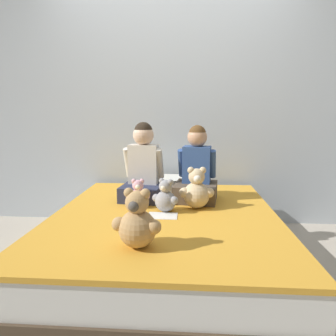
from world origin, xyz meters
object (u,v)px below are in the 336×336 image
(teddy_bear_at_foot_of_bed, at_px, (137,223))
(sign_card, at_px, (163,216))
(child_on_left, at_px, (143,168))
(teddy_bear_between_children, at_px, (166,198))
(bed, at_px, (165,241))
(pillow_at_headboard, at_px, (171,183))
(teddy_bear_held_by_right_child, at_px, (196,191))
(child_on_right, at_px, (196,171))
(teddy_bear_held_by_left_child, at_px, (138,195))

(teddy_bear_at_foot_of_bed, relative_size, sign_card, 1.56)
(child_on_left, xyz_separation_m, teddy_bear_between_children, (0.22, -0.36, -0.16))
(bed, xyz_separation_m, teddy_bear_at_foot_of_bed, (-0.10, -0.59, 0.36))
(pillow_at_headboard, distance_m, sign_card, 0.83)
(child_on_left, xyz_separation_m, teddy_bear_held_by_right_child, (0.45, -0.26, -0.13))
(child_on_right, height_order, teddy_bear_at_foot_of_bed, child_on_right)
(bed, relative_size, child_on_left, 2.90)
(teddy_bear_held_by_left_child, relative_size, sign_card, 1.07)
(teddy_bear_held_by_left_child, bearing_deg, teddy_bear_held_by_right_child, -7.83)
(sign_card, bearing_deg, teddy_bear_held_by_right_child, 40.57)
(bed, height_order, teddy_bear_held_by_right_child, teddy_bear_held_by_right_child)
(teddy_bear_between_children, bearing_deg, sign_card, -75.66)
(child_on_right, relative_size, teddy_bear_between_children, 2.51)
(pillow_at_headboard, bearing_deg, bed, -90.00)
(pillow_at_headboard, bearing_deg, teddy_bear_held_by_right_child, -69.43)
(bed, relative_size, teddy_bear_held_by_right_child, 5.86)
(teddy_bear_held_by_left_child, bearing_deg, child_on_right, 21.09)
(child_on_right, bearing_deg, teddy_bear_held_by_left_child, -143.06)
(bed, bearing_deg, teddy_bear_held_by_right_child, 30.32)
(bed, height_order, teddy_bear_held_by_left_child, teddy_bear_held_by_left_child)
(bed, xyz_separation_m, sign_card, (-0.01, -0.07, 0.22))
(teddy_bear_at_foot_of_bed, bearing_deg, pillow_at_headboard, 94.38)
(child_on_left, xyz_separation_m, teddy_bear_at_foot_of_bed, (0.12, -0.98, -0.13))
(child_on_left, bearing_deg, teddy_bear_between_children, -52.00)
(teddy_bear_held_by_right_child, bearing_deg, teddy_bear_held_by_left_child, 176.74)
(bed, relative_size, sign_card, 8.99)
(teddy_bear_at_foot_of_bed, bearing_deg, teddy_bear_between_children, 88.99)
(teddy_bear_between_children, xyz_separation_m, sign_card, (-0.02, -0.11, -0.10))
(teddy_bear_at_foot_of_bed, distance_m, pillow_at_headboard, 1.34)
(child_on_right, bearing_deg, teddy_bear_held_by_right_child, -83.18)
(child_on_right, bearing_deg, teddy_bear_between_children, -115.32)
(pillow_at_headboard, bearing_deg, sign_card, -90.83)
(child_on_right, distance_m, teddy_bear_between_children, 0.45)
(teddy_bear_held_by_left_child, xyz_separation_m, teddy_bear_held_by_right_child, (0.45, 0.00, 0.04))
(teddy_bear_between_children, bearing_deg, child_on_left, 144.50)
(child_on_left, xyz_separation_m, child_on_right, (0.45, -0.00, -0.03))
(bed, bearing_deg, sign_card, -99.27)
(teddy_bear_between_children, bearing_deg, teddy_bear_held_by_left_child, 178.89)
(child_on_left, distance_m, child_on_right, 0.45)
(bed, height_order, teddy_bear_at_foot_of_bed, teddy_bear_at_foot_of_bed)
(teddy_bear_between_children, distance_m, pillow_at_headboard, 0.72)
(teddy_bear_held_by_right_child, relative_size, teddy_bear_at_foot_of_bed, 0.98)
(teddy_bear_at_foot_of_bed, bearing_deg, teddy_bear_held_by_left_child, 108.16)
(teddy_bear_at_foot_of_bed, bearing_deg, sign_card, 88.73)
(child_on_right, xyz_separation_m, teddy_bear_between_children, (-0.23, -0.36, -0.13))
(child_on_right, bearing_deg, sign_card, -110.48)
(teddy_bear_held_by_right_child, relative_size, teddy_bear_between_children, 1.29)
(child_on_right, xyz_separation_m, teddy_bear_at_foot_of_bed, (-0.34, -0.97, -0.10))
(teddy_bear_held_by_right_child, height_order, sign_card, teddy_bear_held_by_right_child)
(bed, height_order, sign_card, sign_card)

